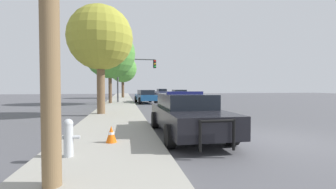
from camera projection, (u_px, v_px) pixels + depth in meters
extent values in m
plane|color=#4F4F54|center=(272.00, 139.00, 7.19)|extent=(110.00, 110.00, 0.00)
cube|color=#99968C|center=(108.00, 145.00, 6.21)|extent=(3.00, 110.00, 0.13)
cube|color=black|center=(187.00, 117.00, 7.82)|extent=(1.88, 5.10, 0.62)
cube|color=black|center=(185.00, 101.00, 8.05)|extent=(1.61, 2.65, 0.48)
cylinder|color=black|center=(232.00, 134.00, 6.45)|extent=(0.24, 0.67, 0.67)
cylinder|color=black|center=(170.00, 136.00, 6.11)|extent=(0.24, 0.67, 0.67)
cylinder|color=black|center=(197.00, 119.00, 9.55)|extent=(0.24, 0.67, 0.67)
cylinder|color=black|center=(155.00, 120.00, 9.21)|extent=(0.24, 0.67, 0.67)
cylinder|color=black|center=(234.00, 135.00, 5.29)|extent=(0.07, 0.07, 0.74)
cylinder|color=black|center=(200.00, 136.00, 5.13)|extent=(0.07, 0.07, 0.74)
cylinder|color=black|center=(217.00, 121.00, 5.20)|extent=(0.88, 0.08, 0.07)
cube|color=navy|center=(185.00, 93.00, 8.05)|extent=(1.33, 0.21, 0.09)
cube|color=navy|center=(212.00, 115.00, 7.99)|extent=(0.03, 3.66, 0.17)
cylinder|color=#B7BCC1|center=(68.00, 141.00, 4.98)|extent=(0.20, 0.20, 0.71)
sphere|color=#B7BCC1|center=(68.00, 124.00, 4.97)|extent=(0.21, 0.21, 0.21)
cylinder|color=#B7BCC1|center=(60.00, 138.00, 4.94)|extent=(0.14, 0.08, 0.08)
cylinder|color=#B7BCC1|center=(77.00, 137.00, 5.01)|extent=(0.14, 0.08, 0.08)
cylinder|color=#424247|center=(118.00, 80.00, 23.45)|extent=(0.16, 0.16, 4.68)
cylinder|color=#424247|center=(136.00, 59.00, 23.76)|extent=(3.89, 0.11, 0.11)
cube|color=black|center=(155.00, 64.00, 24.15)|extent=(0.30, 0.24, 0.90)
sphere|color=red|center=(155.00, 61.00, 24.01)|extent=(0.20, 0.20, 0.20)
sphere|color=orange|center=(155.00, 64.00, 24.02)|extent=(0.20, 0.20, 0.20)
sphere|color=green|center=(155.00, 67.00, 24.03)|extent=(0.20, 0.20, 0.20)
cube|color=navy|center=(145.00, 97.00, 23.90)|extent=(2.04, 4.75, 0.57)
cube|color=black|center=(146.00, 92.00, 23.66)|extent=(1.62, 2.52, 0.49)
cylinder|color=black|center=(136.00, 99.00, 25.06)|extent=(0.30, 0.72, 0.70)
cylinder|color=black|center=(150.00, 99.00, 25.50)|extent=(0.30, 0.72, 0.70)
cylinder|color=black|center=(140.00, 101.00, 22.30)|extent=(0.30, 0.72, 0.70)
cylinder|color=black|center=(156.00, 100.00, 22.75)|extent=(0.30, 0.72, 0.70)
cube|color=#333856|center=(161.00, 93.00, 41.21)|extent=(1.80, 4.42, 0.67)
cube|color=black|center=(162.00, 90.00, 40.98)|extent=(1.52, 2.31, 0.44)
cylinder|color=black|center=(156.00, 95.00, 42.38)|extent=(0.25, 0.66, 0.65)
cylinder|color=black|center=(164.00, 95.00, 42.73)|extent=(0.25, 0.66, 0.65)
cylinder|color=black|center=(158.00, 95.00, 39.72)|extent=(0.25, 0.66, 0.65)
cylinder|color=black|center=(167.00, 95.00, 40.07)|extent=(0.25, 0.66, 0.65)
cube|color=navy|center=(180.00, 95.00, 30.25)|extent=(1.91, 4.42, 0.54)
cube|color=black|center=(179.00, 91.00, 30.45)|extent=(1.62, 2.31, 0.49)
cylinder|color=black|center=(189.00, 98.00, 29.08)|extent=(0.25, 0.69, 0.69)
cylinder|color=black|center=(175.00, 98.00, 28.75)|extent=(0.25, 0.69, 0.69)
cylinder|color=black|center=(184.00, 97.00, 31.76)|extent=(0.25, 0.69, 0.69)
cylinder|color=black|center=(171.00, 97.00, 31.43)|extent=(0.25, 0.69, 0.69)
cylinder|color=brown|center=(123.00, 87.00, 34.83)|extent=(0.41, 0.41, 3.30)
sphere|color=#4C8E38|center=(123.00, 69.00, 34.74)|extent=(4.27, 4.27, 4.27)
cylinder|color=brown|center=(110.00, 85.00, 22.12)|extent=(0.32, 0.32, 3.54)
sphere|color=#4C8E38|center=(110.00, 53.00, 22.02)|extent=(4.94, 4.94, 4.94)
cylinder|color=brown|center=(101.00, 85.00, 13.17)|extent=(0.46, 0.46, 3.41)
sphere|color=#999933|center=(100.00, 38.00, 13.08)|extent=(3.76, 3.76, 3.76)
cone|color=orange|center=(111.00, 134.00, 6.27)|extent=(0.30, 0.30, 0.47)
cylinder|color=white|center=(111.00, 133.00, 6.27)|extent=(0.17, 0.17, 0.07)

